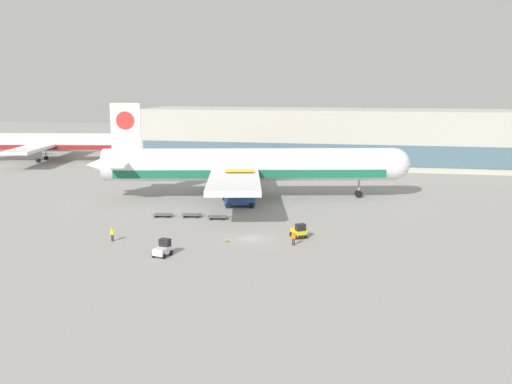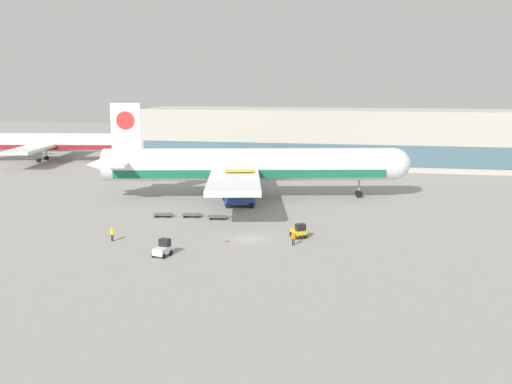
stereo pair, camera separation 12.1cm
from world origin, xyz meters
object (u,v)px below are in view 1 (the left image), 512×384
Objects in this scene: ground_crew_near at (112,233)px; baggage_tug_foreground at (163,249)px; ground_crew_far at (294,237)px; airplane_main at (245,166)px; baggage_dolly_lead at (163,214)px; traffic_cone_near at (227,240)px; baggage_tug_mid at (299,231)px; airplane_distant at (52,143)px; scissor_lift_loader at (240,193)px; baggage_dolly_second at (191,215)px; baggage_dolly_third at (218,217)px.

baggage_tug_foreground is at bearing -20.82° from ground_crew_near.
airplane_main is at bearing 91.77° from ground_crew_far.
traffic_cone_near reaches higher than baggage_dolly_lead.
baggage_tug_foreground is at bearing -84.94° from baggage_tug_mid.
airplane_distant is at bearing -162.45° from baggage_tug_mid.
scissor_lift_loader reaches higher than baggage_dolly_second.
baggage_tug_mid is at bearing 22.83° from traffic_cone_near.
baggage_tug_foreground is 1.45× the size of ground_crew_far.
baggage_dolly_second is 21.50m from ground_crew_far.
ground_crew_far is (12.28, -28.77, -4.74)m from airplane_main.
baggage_dolly_second is at bearing -147.59° from baggage_tug_mid.
airplane_distant is at bearing 135.73° from airplane_main.
airplane_main is at bearing 96.95° from traffic_cone_near.
traffic_cone_near is at bearing -94.96° from airplane_main.
baggage_tug_foreground is 20.45m from baggage_dolly_lead.
baggage_tug_mid is 3.85m from ground_crew_far.
baggage_tug_foreground is at bearing -174.90° from ground_crew_far.
ground_crew_near is at bearing -133.65° from baggage_dolly_third.
scissor_lift_loader is at bearing 97.24° from ground_crew_far.
ground_crew_near is (-23.92, -6.33, 0.21)m from baggage_tug_mid.
ground_crew_near is 23.78m from ground_crew_far.
airplane_main is 15.22× the size of baggage_dolly_third.
airplane_main is at bearing 79.57° from baggage_dolly_third.
baggage_tug_foreground is 10.06m from ground_crew_near.
scissor_lift_loader reaches higher than baggage_dolly_lead.
baggage_tug_foreground is 1.46× the size of ground_crew_near.
airplane_main reaches higher than baggage_tug_mid.
airplane_main is 29.49m from traffic_cone_near.
baggage_dolly_second is 2.04× the size of ground_crew_far.
scissor_lift_loader is 1.63× the size of baggage_dolly_second.
traffic_cone_near is (8.69, -12.50, -0.13)m from baggage_dolly_second.
airplane_main is at bearing 78.39° from ground_crew_near.
airplane_distant is 25.66× the size of ground_crew_far.
ground_crew_far is at bearing -52.17° from airplane_distant.
baggage_tug_mid is 0.75× the size of baggage_dolly_third.
baggage_dolly_lead and baggage_dolly_second have the same top height.
baggage_tug_mid reaches higher than traffic_cone_near.
baggage_tug_mid is at bearing -38.66° from baggage_dolly_third.
baggage_dolly_third is at bearing -104.79° from airplane_main.
airplane_distant reaches higher than ground_crew_far.
baggage_tug_mid reaches higher than baggage_dolly_lead.
airplane_main is 1.21× the size of airplane_distant.
ground_crew_far is (11.77, -21.60, -1.18)m from scissor_lift_loader.
ground_crew_near is (-8.78, 4.90, 0.21)m from baggage_tug_foreground.
baggage_tug_mid reaches higher than baggage_dolly_second.
baggage_dolly_third is 6.94× the size of traffic_cone_near.
baggage_dolly_lead is 1.00× the size of baggage_dolly_second.
baggage_dolly_second is (-5.19, -16.25, -5.45)m from airplane_main.
scissor_lift_loader is 1.63× the size of baggage_dolly_third.
scissor_lift_loader is 24.63m from ground_crew_far.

